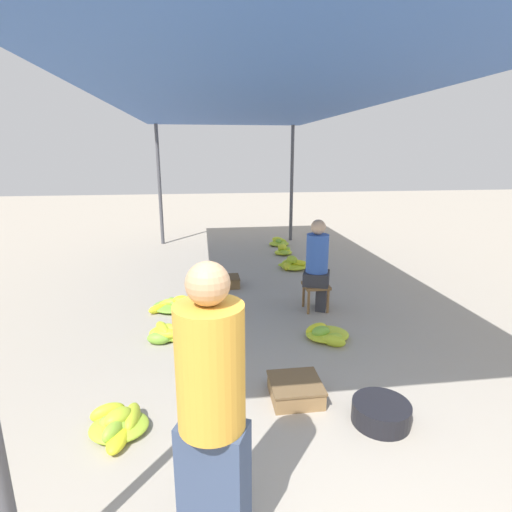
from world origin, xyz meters
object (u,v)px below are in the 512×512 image
object	(u,v)px
basin_black	(381,413)
banana_pile_left_0	(118,424)
crate_mid	(295,390)
vendor_seated	(318,264)
banana_pile_right_2	(284,251)
banana_pile_right_0	(292,265)
banana_pile_left_2	(175,305)
banana_pile_left_1	(165,333)
stool	(316,289)
vendor_foreground	(212,410)
banana_pile_right_3	(279,242)
crate_near	(228,281)
banana_pile_right_1	(326,334)

from	to	relation	value
basin_black	banana_pile_left_0	world-z (taller)	banana_pile_left_0
banana_pile_left_0	crate_mid	xyz separation A→B (m)	(1.48, 0.25, 0.01)
vendor_seated	banana_pile_right_2	distance (m)	3.13
banana_pile_right_0	banana_pile_right_2	distance (m)	1.07
banana_pile_left_2	banana_pile_right_0	distance (m)	2.71
banana_pile_left_1	banana_pile_right_2	xyz separation A→B (m)	(2.19, 3.73, 0.01)
vendor_seated	stool	bearing A→B (deg)	-158.90
vendor_foreground	vendor_seated	world-z (taller)	vendor_foreground
vendor_foreground	basin_black	bearing A→B (deg)	31.85
banana_pile_right_3	vendor_foreground	bearing A→B (deg)	-103.79
stool	basin_black	world-z (taller)	stool
vendor_seated	crate_near	distance (m)	1.74
basin_black	banana_pile_left_1	xyz separation A→B (m)	(-1.87, 1.75, -0.01)
stool	basin_black	bearing A→B (deg)	-93.24
banana_pile_right_2	vendor_foreground	bearing A→B (deg)	-104.93
banana_pile_left_2	vendor_seated	bearing A→B (deg)	-7.07
stool	banana_pile_right_3	size ratio (longest dim) A/B	0.80
vendor_foreground	vendor_seated	size ratio (longest dim) A/B	1.29
crate_near	crate_mid	size ratio (longest dim) A/B	0.85
banana_pile_right_1	crate_mid	world-z (taller)	crate_mid
vendor_seated	crate_near	xyz separation A→B (m)	(-1.17, 1.16, -0.57)
banana_pile_left_0	banana_pile_right_1	size ratio (longest dim) A/B	0.98
banana_pile_left_0	banana_pile_right_1	world-z (taller)	banana_pile_left_0
stool	banana_pile_right_0	size ratio (longest dim) A/B	0.68
banana_pile_right_2	banana_pile_right_3	distance (m)	0.85
vendor_seated	banana_pile_right_3	world-z (taller)	vendor_seated
stool	banana_pile_right_0	bearing A→B (deg)	86.65
banana_pile_right_0	crate_near	size ratio (longest dim) A/B	1.42
basin_black	banana_pile_left_1	size ratio (longest dim) A/B	1.01
banana_pile_right_2	stool	bearing A→B (deg)	-93.37
banana_pile_left_2	banana_pile_right_0	size ratio (longest dim) A/B	1.27
vendor_foreground	banana_pile_right_0	bearing A→B (deg)	72.85
basin_black	banana_pile_right_1	distance (m)	1.51
banana_pile_left_1	banana_pile_right_2	size ratio (longest dim) A/B	1.08
banana_pile_right_3	stool	bearing A→B (deg)	-93.71
banana_pile_right_2	banana_pile_left_1	bearing A→B (deg)	-120.35
vendor_seated	banana_pile_right_2	size ratio (longest dim) A/B	2.95
crate_mid	banana_pile_right_2	bearing A→B (deg)	79.59
vendor_foreground	banana_pile_left_0	distance (m)	1.47
banana_pile_left_2	basin_black	bearing A→B (deg)	-55.70
vendor_foreground	banana_pile_left_0	size ratio (longest dim) A/B	2.82
vendor_foreground	stool	size ratio (longest dim) A/B	4.41
banana_pile_left_0	crate_near	xyz separation A→B (m)	(1.09, 3.41, 0.01)
banana_pile_left_1	basin_black	bearing A→B (deg)	-43.12
banana_pile_right_0	banana_pile_right_2	bearing A→B (deg)	86.59
banana_pile_left_0	banana_pile_left_2	bearing A→B (deg)	83.44
vendor_seated	banana_pile_left_0	bearing A→B (deg)	-135.00
basin_black	banana_pile_right_1	bearing A→B (deg)	89.53
banana_pile_left_0	banana_pile_left_2	distance (m)	2.51
banana_pile_left_0	banana_pile_right_2	distance (m)	5.85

